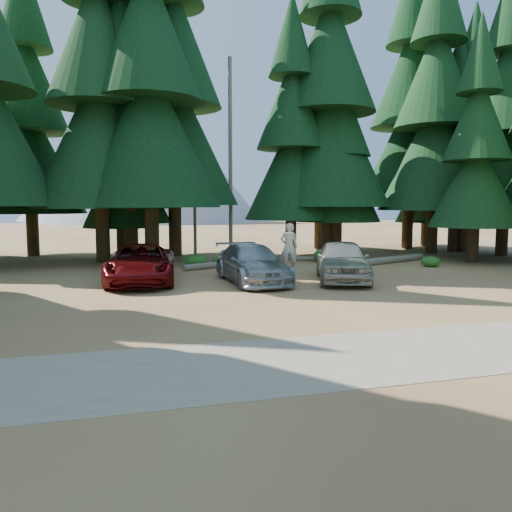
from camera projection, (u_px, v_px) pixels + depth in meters
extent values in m
plane|color=#985D40|center=(300.00, 298.00, 16.91)|extent=(160.00, 160.00, 0.00)
cube|color=gray|center=(405.00, 352.00, 10.67)|extent=(26.00, 3.50, 0.01)
cylinder|color=#696354|center=(230.00, 158.00, 30.42)|extent=(0.24, 0.24, 12.00)
cylinder|color=#696354|center=(194.00, 176.00, 31.44)|extent=(0.20, 0.20, 10.00)
cone|color=#919399|center=(149.00, 149.00, 97.06)|extent=(44.00, 44.00, 28.00)
cone|color=#919399|center=(108.00, 173.00, 104.96)|extent=(36.00, 36.00, 20.00)
imported|color=#560709|center=(141.00, 264.00, 20.12)|extent=(3.16, 5.88, 1.57)
imported|color=#AAADB2|center=(252.00, 264.00, 20.28)|extent=(2.37, 5.35, 1.53)
imported|color=#B7B3A3|center=(342.00, 260.00, 20.63)|extent=(3.62, 5.44, 1.72)
imported|color=beige|center=(289.00, 247.00, 19.75)|extent=(0.77, 0.59, 1.90)
cylinder|color=white|center=(289.00, 233.00, 19.74)|extent=(0.36, 0.36, 0.04)
cylinder|color=#696354|center=(221.00, 264.00, 25.16)|extent=(4.14, 2.17, 0.32)
cylinder|color=#696354|center=(310.00, 259.00, 28.14)|extent=(2.97, 1.58, 0.26)
cylinder|color=#696354|center=(391.00, 260.00, 27.13)|extent=(5.31, 2.61, 0.36)
ellipsoid|color=#316D20|center=(133.00, 271.00, 21.49)|extent=(1.12, 1.12, 0.62)
ellipsoid|color=#316D20|center=(159.00, 270.00, 22.78)|extent=(0.74, 0.74, 0.41)
ellipsoid|color=#316D20|center=(196.00, 261.00, 25.20)|extent=(1.17, 1.17, 0.64)
ellipsoid|color=#316D20|center=(222.00, 261.00, 25.66)|extent=(0.95, 0.95, 0.52)
ellipsoid|color=#316D20|center=(273.00, 261.00, 26.17)|extent=(0.80, 0.80, 0.44)
ellipsoid|color=#316D20|center=(326.00, 256.00, 27.34)|extent=(1.41, 1.41, 0.78)
ellipsoid|color=#316D20|center=(430.00, 262.00, 25.53)|extent=(0.95, 0.95, 0.52)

